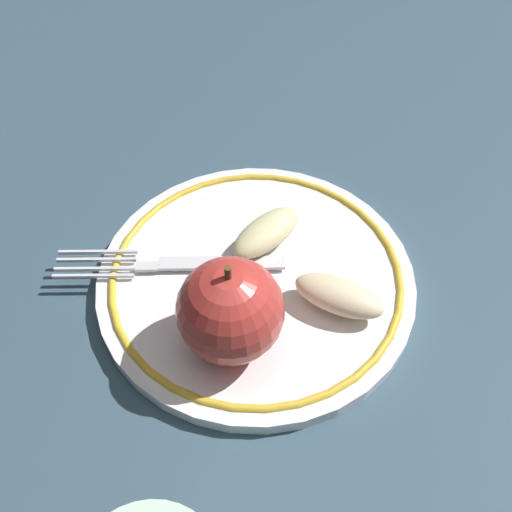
# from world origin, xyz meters

# --- Properties ---
(ground_plane) EXTENTS (2.00, 2.00, 0.00)m
(ground_plane) POSITION_xyz_m (0.00, 0.00, 0.00)
(ground_plane) COLOR #354D5C
(plate) EXTENTS (0.25, 0.25, 0.02)m
(plate) POSITION_xyz_m (-0.02, -0.01, 0.01)
(plate) COLOR white
(plate) RESTS_ON ground_plane
(apple_red_whole) EXTENTS (0.07, 0.07, 0.08)m
(apple_red_whole) POSITION_xyz_m (-0.04, -0.07, 0.05)
(apple_red_whole) COLOR #BF3630
(apple_red_whole) RESTS_ON plate
(apple_slice_front) EXTENTS (0.07, 0.06, 0.02)m
(apple_slice_front) POSITION_xyz_m (0.04, -0.04, 0.03)
(apple_slice_front) COLOR beige
(apple_slice_front) RESTS_ON plate
(apple_slice_back) EXTENTS (0.07, 0.07, 0.02)m
(apple_slice_back) POSITION_xyz_m (-0.01, 0.02, 0.03)
(apple_slice_back) COLOR beige
(apple_slice_back) RESTS_ON plate
(fork) EXTENTS (0.18, 0.03, 0.00)m
(fork) POSITION_xyz_m (-0.08, 0.00, 0.02)
(fork) COLOR silver
(fork) RESTS_ON plate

